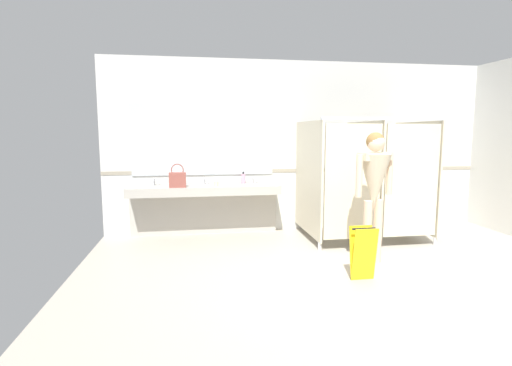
% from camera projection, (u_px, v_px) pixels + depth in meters
% --- Properties ---
extents(ground_plane, '(6.99, 6.12, 0.10)m').
position_uv_depth(ground_plane, '(379.00, 293.00, 4.28)').
color(ground_plane, '#B2A899').
extents(wall_back, '(6.99, 0.12, 2.93)m').
position_uv_depth(wall_back, '(307.00, 147.00, 6.84)').
color(wall_back, silver).
rests_on(wall_back, ground_plane).
extents(wall_back_tile_band, '(6.99, 0.01, 0.06)m').
position_uv_depth(wall_back_tile_band, '(308.00, 170.00, 6.83)').
color(wall_back_tile_band, '#9E937F').
rests_on(wall_back_tile_band, wall_back).
extents(vanity_counter, '(2.45, 0.52, 0.97)m').
position_uv_depth(vanity_counter, '(205.00, 199.00, 6.41)').
color(vanity_counter, '#B2ADA3').
rests_on(vanity_counter, ground_plane).
extents(mirror_panel, '(2.35, 0.02, 1.18)m').
position_uv_depth(mirror_panel, '(203.00, 140.00, 6.47)').
color(mirror_panel, silver).
rests_on(mirror_panel, wall_back).
extents(bathroom_stalls, '(1.90, 1.37, 1.93)m').
position_uv_depth(bathroom_stalls, '(368.00, 177.00, 6.08)').
color(bathroom_stalls, beige).
rests_on(bathroom_stalls, ground_plane).
extents(person_standing, '(0.57, 0.50, 1.71)m').
position_uv_depth(person_standing, '(374.00, 181.00, 4.96)').
color(person_standing, beige).
rests_on(person_standing, ground_plane).
extents(handbag, '(0.26, 0.14, 0.37)m').
position_uv_depth(handbag, '(178.00, 179.00, 6.09)').
color(handbag, '#934C42').
rests_on(handbag, vanity_counter).
extents(soap_dispenser, '(0.07, 0.07, 0.20)m').
position_uv_depth(soap_dispenser, '(243.00, 178.00, 6.54)').
color(soap_dispenser, '#D899B2').
rests_on(soap_dispenser, vanity_counter).
extents(paper_cup, '(0.07, 0.07, 0.08)m').
position_uv_depth(paper_cup, '(216.00, 184.00, 6.20)').
color(paper_cup, beige).
rests_on(paper_cup, vanity_counter).
extents(wet_floor_sign, '(0.28, 0.19, 0.62)m').
position_uv_depth(wet_floor_sign, '(363.00, 253.00, 4.49)').
color(wet_floor_sign, yellow).
rests_on(wet_floor_sign, ground_plane).
extents(floor_drain_cover, '(0.14, 0.14, 0.01)m').
position_uv_depth(floor_drain_cover, '(438.00, 265.00, 5.03)').
color(floor_drain_cover, '#B7BABF').
rests_on(floor_drain_cover, ground_plane).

